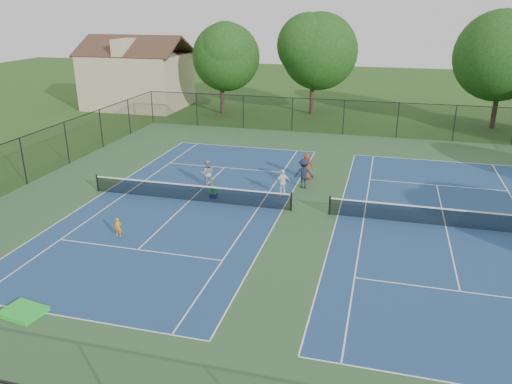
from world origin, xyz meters
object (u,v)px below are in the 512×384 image
(tree_back_b, at_px, (314,48))
(ball_hopper, at_px, (213,190))
(bystander_b, at_px, (304,173))
(bystander_a, at_px, (283,183))
(clapboard_house, at_px, (138,78))
(bystander_c, at_px, (307,166))
(tree_back_a, at_px, (221,53))
(ball_crate, at_px, (214,196))
(instructor, at_px, (207,173))
(child_player, at_px, (118,227))
(tree_back_d, at_px, (505,51))

(tree_back_b, distance_m, ball_hopper, 26.02)
(bystander_b, bearing_deg, bystander_a, 50.83)
(clapboard_house, bearing_deg, bystander_c, -41.64)
(clapboard_house, bearing_deg, tree_back_b, 3.01)
(tree_back_a, xyz_separation_m, ball_crate, (7.18, -23.23, -5.90))
(bystander_b, height_order, bystander_c, bystander_b)
(ball_crate, height_order, ball_hopper, ball_hopper)
(instructor, relative_size, bystander_c, 0.97)
(ball_hopper, bearing_deg, tree_back_a, 107.18)
(tree_back_b, bearing_deg, bystander_c, -81.99)
(bystander_a, relative_size, ball_hopper, 3.96)
(tree_back_a, height_order, child_player, tree_back_a)
(child_player, xyz_separation_m, bystander_b, (7.57, 9.16, 0.46))
(tree_back_b, distance_m, clapboard_house, 19.35)
(tree_back_d, xyz_separation_m, ball_hopper, (-18.82, -23.23, -6.35))
(tree_back_b, distance_m, bystander_b, 23.07)
(clapboard_house, relative_size, child_player, 11.36)
(bystander_c, bearing_deg, ball_crate, 42.81)
(instructor, bearing_deg, bystander_b, 169.45)
(child_player, relative_size, bystander_b, 0.51)
(tree_back_d, height_order, ball_hopper, tree_back_d)
(tree_back_a, distance_m, instructor, 22.84)
(tree_back_a, relative_size, bystander_c, 5.32)
(tree_back_d, bearing_deg, child_player, -126.36)
(child_player, relative_size, ball_hopper, 2.32)
(child_player, bearing_deg, ball_hopper, 58.72)
(tree_back_d, bearing_deg, bystander_a, -124.49)
(tree_back_a, distance_m, ball_hopper, 24.94)
(tree_back_d, relative_size, instructor, 6.21)
(bystander_b, distance_m, ball_hopper, 5.72)
(tree_back_a, relative_size, clapboard_house, 0.85)
(ball_crate, bearing_deg, bystander_a, 20.20)
(tree_back_d, distance_m, bystander_a, 27.15)
(tree_back_a, xyz_separation_m, instructor, (6.13, -21.37, -5.20))
(bystander_c, bearing_deg, instructor, 24.29)
(ball_hopper, bearing_deg, bystander_b, 32.59)
(tree_back_b, relative_size, bystander_c, 5.83)
(clapboard_house, xyz_separation_m, bystander_a, (21.00, -22.82, -2.28))
(bystander_c, relative_size, ball_hopper, 4.20)
(tree_back_d, height_order, child_player, tree_back_d)
(ball_hopper, bearing_deg, clapboard_house, 125.34)
(child_player, height_order, bystander_b, bystander_b)
(tree_back_d, height_order, bystander_a, tree_back_d)
(child_player, bearing_deg, tree_back_a, 91.70)
(ball_hopper, bearing_deg, tree_back_b, 85.87)
(bystander_b, bearing_deg, child_player, 41.71)
(tree_back_a, height_order, clapboard_house, tree_back_a)
(tree_back_d, bearing_deg, bystander_b, -124.81)
(tree_back_d, xyz_separation_m, instructor, (-19.87, -21.37, -5.99))
(tree_back_a, xyz_separation_m, clapboard_house, (-10.00, 1.00, -2.95))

